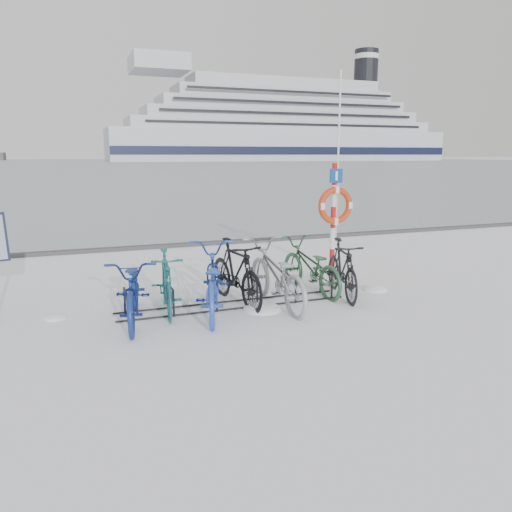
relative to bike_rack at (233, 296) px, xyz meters
The scene contains 14 objects.
ground 0.18m from the bike_rack, ahead, with size 900.00×900.00×0.00m, color white.
ice_sheet 155.00m from the bike_rack, 90.00° to the left, with size 400.00×298.00×0.02m, color #A6B5BC.
quay_edge 5.90m from the bike_rack, 90.00° to the left, with size 400.00×0.25×0.10m, color #3F3F42.
bike_rack is the anchor object (origin of this frame).
lifebuoy_station 3.70m from the bike_rack, 31.46° to the left, with size 0.84×0.23×4.34m.
cruise_ferry 204.28m from the bike_rack, 66.47° to the left, with size 141.50×26.68×46.49m.
bike_0 1.75m from the bike_rack, behind, with size 0.73×2.09×1.09m, color navy.
bike_1 1.18m from the bike_rack, behind, with size 0.49×1.75×1.05m, color #165D63.
bike_2 0.65m from the bike_rack, 151.83° to the right, with size 0.77×2.21×1.16m, color blue.
bike_3 0.44m from the bike_rack, 58.34° to the left, with size 0.54×1.93×1.16m, color black.
bike_4 0.83m from the bike_rack, 18.27° to the right, with size 0.77×2.21×1.16m, color #989B9F.
bike_5 1.74m from the bike_rack, 13.14° to the left, with size 0.70×2.00×1.05m, color #2A5536.
bike_6 2.11m from the bike_rack, ahead, with size 0.51×1.80×1.08m, color black.
snow_drifts 0.57m from the bike_rack, ahead, with size 6.19×1.40×0.23m.
Camera 1 is at (-2.53, -7.90, 2.57)m, focal length 35.00 mm.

